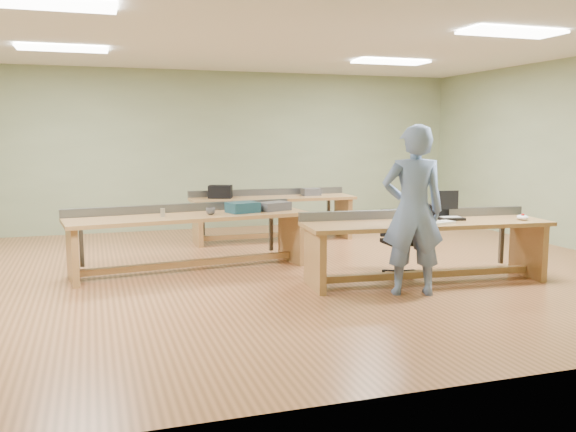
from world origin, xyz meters
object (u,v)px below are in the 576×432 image
(workbench_mid, at_px, (189,228))
(drinks_can, at_px, (163,213))
(workbench_back, at_px, (272,208))
(camera_bag, at_px, (437,211))
(parts_bin_teal, at_px, (243,207))
(parts_bin_grey, at_px, (274,206))
(person, at_px, (413,211))
(laptop_base, at_px, (451,218))
(mug, at_px, (211,211))
(workbench_front, at_px, (425,237))
(task_chair, at_px, (399,251))

(workbench_mid, bearing_deg, drinks_can, -167.16)
(workbench_back, distance_m, drinks_can, 2.91)
(camera_bag, height_order, parts_bin_teal, camera_bag)
(drinks_can, bearing_deg, camera_bag, -19.54)
(parts_bin_grey, bearing_deg, camera_bag, -38.42)
(camera_bag, bearing_deg, workbench_mid, 154.53)
(parts_bin_grey, relative_size, drinks_can, 3.91)
(person, height_order, laptop_base, person)
(camera_bag, bearing_deg, mug, 154.49)
(laptop_base, bearing_deg, camera_bag, 117.09)
(workbench_front, relative_size, parts_bin_grey, 7.24)
(workbench_front, xyz_separation_m, task_chair, (-0.11, 0.45, -0.25))
(workbench_mid, height_order, person, person)
(person, bearing_deg, parts_bin_teal, -37.06)
(laptop_base, relative_size, parts_bin_grey, 0.70)
(laptop_base, bearing_deg, task_chair, 145.37)
(person, height_order, parts_bin_grey, person)
(person, xyz_separation_m, drinks_can, (-2.55, 1.88, -0.15))
(person, height_order, drinks_can, person)
(camera_bag, bearing_deg, parts_bin_grey, 139.87)
(task_chair, relative_size, parts_bin_grey, 1.97)
(camera_bag, xyz_separation_m, parts_bin_grey, (-1.74, 1.38, -0.03))
(mug, bearing_deg, parts_bin_teal, 13.31)
(camera_bag, xyz_separation_m, drinks_can, (-3.30, 1.17, -0.03))
(person, distance_m, laptop_base, 0.98)
(laptop_base, xyz_separation_m, parts_bin_teal, (-2.28, 1.49, 0.05))
(workbench_mid, distance_m, workbench_back, 2.56)
(parts_bin_grey, bearing_deg, workbench_back, 74.24)
(workbench_front, relative_size, camera_bag, 11.82)
(workbench_mid, relative_size, parts_bin_grey, 7.64)
(camera_bag, distance_m, drinks_can, 3.50)
(workbench_front, xyz_separation_m, workbench_back, (-0.94, 3.43, -0.01))
(camera_bag, bearing_deg, workbench_back, 109.27)
(workbench_back, xyz_separation_m, parts_bin_grey, (-0.51, -1.82, 0.25))
(task_chair, bearing_deg, workbench_mid, 158.64)
(workbench_back, bearing_deg, drinks_can, -135.36)
(workbench_mid, xyz_separation_m, task_chair, (2.54, -1.07, -0.26))
(workbench_front, bearing_deg, laptop_base, 7.98)
(person, xyz_separation_m, mug, (-1.93, 1.89, -0.16))
(workbench_back, distance_m, task_chair, 3.10)
(laptop_base, distance_m, mug, 3.08)
(person, distance_m, task_chair, 1.19)
(workbench_front, xyz_separation_m, person, (-0.45, -0.49, 0.40))
(workbench_mid, distance_m, parts_bin_teal, 0.78)
(workbench_front, xyz_separation_m, laptop_base, (0.36, 0.02, 0.21))
(laptop_base, distance_m, task_chair, 0.79)
(workbench_mid, bearing_deg, person, -49.42)
(camera_bag, height_order, drinks_can, camera_bag)
(person, height_order, mug, person)
(camera_bag, height_order, task_chair, camera_bag)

